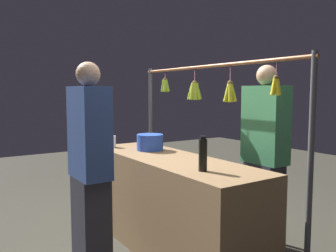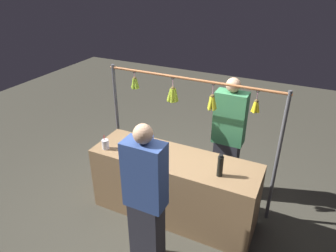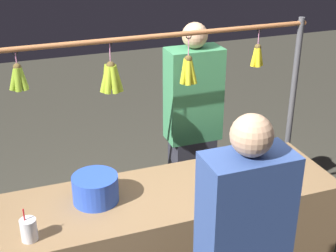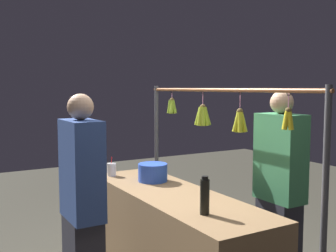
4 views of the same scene
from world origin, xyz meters
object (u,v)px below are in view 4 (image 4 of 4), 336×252
object	(u,v)px
drink_cup	(112,170)
vendor_person	(279,196)
blue_bucket	(153,172)
customer_person	(83,214)
water_bottle	(205,196)

from	to	relation	value
drink_cup	vendor_person	size ratio (longest dim) A/B	0.11
blue_bucket	customer_person	distance (m)	1.00
water_bottle	vendor_person	bearing A→B (deg)	-80.29
water_bottle	blue_bucket	world-z (taller)	water_bottle
blue_bucket	vendor_person	distance (m)	1.15
water_bottle	drink_cup	distance (m)	1.47
drink_cup	vendor_person	bearing A→B (deg)	-144.52
blue_bucket	drink_cup	size ratio (longest dim) A/B	1.44
water_bottle	blue_bucket	xyz separation A→B (m)	(1.06, -0.16, -0.05)
blue_bucket	vendor_person	xyz separation A→B (m)	(-0.91, -0.70, -0.11)
blue_bucket	customer_person	size ratio (longest dim) A/B	0.16
vendor_person	customer_person	world-z (taller)	vendor_person
blue_bucket	drink_cup	bearing A→B (deg)	30.82
blue_bucket	water_bottle	bearing A→B (deg)	171.25
water_bottle	blue_bucket	size ratio (longest dim) A/B	0.99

